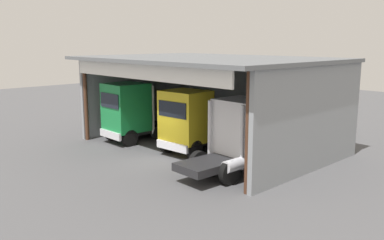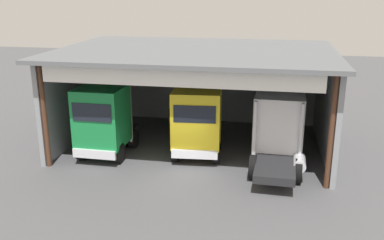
{
  "view_description": "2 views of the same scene",
  "coord_description": "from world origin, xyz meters",
  "px_view_note": "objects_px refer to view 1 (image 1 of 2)",
  "views": [
    {
      "loc": [
        16.86,
        -12.71,
        6.26
      ],
      "look_at": [
        0.0,
        3.22,
        1.8
      ],
      "focal_mm": 38.5,
      "sensor_mm": 36.0,
      "label": 1
    },
    {
      "loc": [
        3.97,
        -17.97,
        8.45
      ],
      "look_at": [
        0.0,
        3.22,
        1.8
      ],
      "focal_mm": 40.56,
      "sensor_mm": 36.0,
      "label": 2
    }
  ],
  "objects_px": {
    "truck_green_left_bay": "(129,111)",
    "truck_yellow_center_left_bay": "(188,121)",
    "truck_white_center_bay": "(238,135)",
    "oil_drum": "(228,126)",
    "tool_cart": "(225,125)"
  },
  "relations": [
    {
      "from": "truck_green_left_bay",
      "to": "truck_yellow_center_left_bay",
      "type": "xyz_separation_m",
      "value": [
        4.68,
        0.7,
        -0.05
      ]
    },
    {
      "from": "truck_green_left_bay",
      "to": "oil_drum",
      "type": "xyz_separation_m",
      "value": [
        2.56,
        6.45,
        -1.46
      ]
    },
    {
      "from": "truck_green_left_bay",
      "to": "truck_yellow_center_left_bay",
      "type": "distance_m",
      "value": 4.74
    },
    {
      "from": "truck_white_center_bay",
      "to": "tool_cart",
      "type": "bearing_deg",
      "value": 137.99
    },
    {
      "from": "truck_green_left_bay",
      "to": "tool_cart",
      "type": "relative_size",
      "value": 4.61
    },
    {
      "from": "truck_yellow_center_left_bay",
      "to": "oil_drum",
      "type": "height_order",
      "value": "truck_yellow_center_left_bay"
    },
    {
      "from": "truck_white_center_bay",
      "to": "tool_cart",
      "type": "height_order",
      "value": "truck_white_center_bay"
    },
    {
      "from": "truck_white_center_bay",
      "to": "oil_drum",
      "type": "xyz_separation_m",
      "value": [
        -6.19,
        6.27,
        -1.35
      ]
    },
    {
      "from": "truck_green_left_bay",
      "to": "tool_cart",
      "type": "distance_m",
      "value": 6.92
    },
    {
      "from": "truck_green_left_bay",
      "to": "tool_cart",
      "type": "height_order",
      "value": "truck_green_left_bay"
    },
    {
      "from": "truck_white_center_bay",
      "to": "tool_cart",
      "type": "relative_size",
      "value": 4.95
    },
    {
      "from": "tool_cart",
      "to": "truck_yellow_center_left_bay",
      "type": "bearing_deg",
      "value": -67.73
    },
    {
      "from": "truck_yellow_center_left_bay",
      "to": "tool_cart",
      "type": "xyz_separation_m",
      "value": [
        -2.31,
        5.64,
        -1.38
      ]
    },
    {
      "from": "truck_yellow_center_left_bay",
      "to": "truck_white_center_bay",
      "type": "xyz_separation_m",
      "value": [
        4.06,
        -0.52,
        -0.06
      ]
    },
    {
      "from": "truck_green_left_bay",
      "to": "truck_white_center_bay",
      "type": "xyz_separation_m",
      "value": [
        8.75,
        0.18,
        -0.11
      ]
    }
  ]
}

